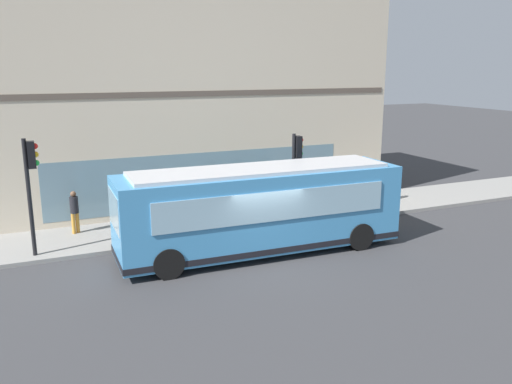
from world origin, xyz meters
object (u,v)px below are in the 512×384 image
fire_hydrant (286,199)px  pedestrian_walking_along_curb (385,181)px  city_bus_nearside (260,210)px  pedestrian_near_building_entrance (235,188)px  traffic_light_near_corner (296,161)px  traffic_light_down_block (31,175)px  pedestrian_by_light_pole (74,209)px

fire_hydrant → pedestrian_walking_along_curb: (-1.10, -4.69, 0.68)m
city_bus_nearside → pedestrian_near_building_entrance: bearing=-11.2°
traffic_light_near_corner → fire_hydrant: size_ratio=4.97×
pedestrian_near_building_entrance → pedestrian_walking_along_curb: (-1.29, -7.16, -0.01)m
traffic_light_near_corner → traffic_light_down_block: (0.01, 9.96, 0.24)m
city_bus_nearside → pedestrian_near_building_entrance: city_bus_nearside is taller
traffic_light_down_block → city_bus_nearside: bearing=-108.7°
fire_hydrant → pedestrian_by_light_pole: 9.29m
pedestrian_near_building_entrance → pedestrian_walking_along_curb: size_ratio=1.01×
pedestrian_walking_along_curb → traffic_light_down_block: bearing=94.2°
traffic_light_near_corner → traffic_light_down_block: traffic_light_down_block is taller
city_bus_nearside → pedestrian_walking_along_curb: (3.58, -8.12, -0.36)m
city_bus_nearside → pedestrian_by_light_pole: bearing=52.6°
pedestrian_by_light_pole → pedestrian_near_building_entrance: bearing=-86.6°
pedestrian_near_building_entrance → pedestrian_walking_along_curb: 7.27m
traffic_light_near_corner → pedestrian_walking_along_curb: size_ratio=2.05×
city_bus_nearside → pedestrian_by_light_pole: (4.47, 5.83, -0.45)m
city_bus_nearside → traffic_light_near_corner: (2.44, -2.71, 1.16)m
fire_hydrant → pedestrian_walking_along_curb: bearing=-103.2°
city_bus_nearside → traffic_light_down_block: (2.45, 7.25, 1.40)m
traffic_light_down_block → pedestrian_by_light_pole: traffic_light_down_block is taller
pedestrian_walking_along_curb → pedestrian_near_building_entrance: bearing=79.8°
city_bus_nearside → pedestrian_walking_along_curb: 8.88m
traffic_light_down_block → fire_hydrant: (2.23, -10.68, -2.44)m
fire_hydrant → pedestrian_walking_along_curb: size_ratio=0.41×
city_bus_nearside → fire_hydrant: bearing=-36.3°
traffic_light_down_block → fire_hydrant: traffic_light_down_block is taller
fire_hydrant → traffic_light_down_block: bearing=101.8°
city_bus_nearside → traffic_light_near_corner: bearing=-48.0°
pedestrian_by_light_pole → pedestrian_walking_along_curb: (-0.89, -13.95, 0.08)m
traffic_light_near_corner → traffic_light_down_block: size_ratio=0.91×
traffic_light_down_block → fire_hydrant: size_ratio=5.43×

